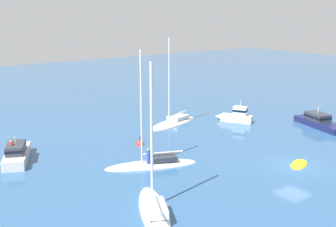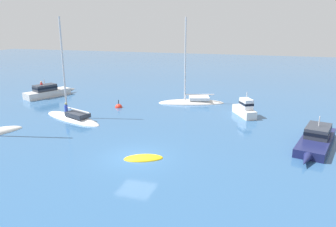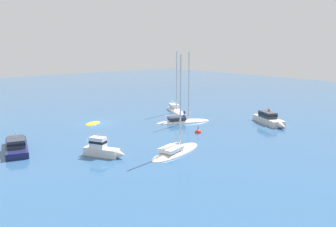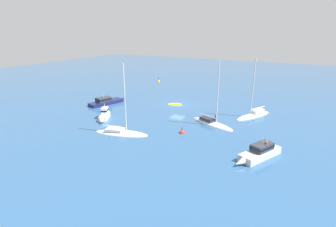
{
  "view_description": "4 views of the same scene",
  "coord_description": "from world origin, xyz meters",
  "px_view_note": "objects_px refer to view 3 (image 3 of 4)",
  "views": [
    {
      "loc": [
        -28.89,
        -21.35,
        12.89
      ],
      "look_at": [
        -4.5,
        11.68,
        2.89
      ],
      "focal_mm": 46.51,
      "sensor_mm": 36.0,
      "label": 1
    },
    {
      "loc": [
        8.38,
        -20.03,
        9.19
      ],
      "look_at": [
        -0.03,
        8.07,
        1.07
      ],
      "focal_mm": 35.27,
      "sensor_mm": 36.0,
      "label": 2
    },
    {
      "loc": [
        22.35,
        42.78,
        10.8
      ],
      "look_at": [
        -4.22,
        10.35,
        2.45
      ],
      "focal_mm": 37.48,
      "sensor_mm": 36.0,
      "label": 3
    },
    {
      "loc": [
        -22.57,
        44.65,
        14.09
      ],
      "look_at": [
        -3.49,
        10.09,
        1.61
      ],
      "focal_mm": 28.93,
      "sensor_mm": 36.0,
      "label": 4
    }
  ],
  "objects_px": {
    "dinghy": "(93,124)",
    "channel_buoy": "(198,133)",
    "cabin_cruiser_1": "(103,149)",
    "cabin_cruiser": "(16,145)",
    "sailboat": "(183,121)",
    "yacht": "(175,110)",
    "motor_cruiser": "(269,119)",
    "sailboat_1": "(176,151)"
  },
  "relations": [
    {
      "from": "dinghy",
      "to": "channel_buoy",
      "type": "relative_size",
      "value": 2.39
    },
    {
      "from": "channel_buoy",
      "to": "cabin_cruiser_1",
      "type": "bearing_deg",
      "value": 2.8
    },
    {
      "from": "cabin_cruiser_1",
      "to": "cabin_cruiser",
      "type": "bearing_deg",
      "value": -168.89
    },
    {
      "from": "sailboat",
      "to": "yacht",
      "type": "height_order",
      "value": "sailboat"
    },
    {
      "from": "cabin_cruiser",
      "to": "cabin_cruiser_1",
      "type": "xyz_separation_m",
      "value": [
        -5.98,
        7.22,
        0.14
      ]
    },
    {
      "from": "cabin_cruiser_1",
      "to": "motor_cruiser",
      "type": "bearing_deg",
      "value": 56.99
    },
    {
      "from": "cabin_cruiser_1",
      "to": "channel_buoy",
      "type": "height_order",
      "value": "cabin_cruiser_1"
    },
    {
      "from": "sailboat",
      "to": "sailboat_1",
      "type": "bearing_deg",
      "value": -112.69
    },
    {
      "from": "motor_cruiser",
      "to": "cabin_cruiser",
      "type": "height_order",
      "value": "motor_cruiser"
    },
    {
      "from": "motor_cruiser",
      "to": "sailboat_1",
      "type": "distance_m",
      "value": 18.48
    },
    {
      "from": "cabin_cruiser_1",
      "to": "channel_buoy",
      "type": "distance_m",
      "value": 13.66
    },
    {
      "from": "cabin_cruiser",
      "to": "sailboat",
      "type": "distance_m",
      "value": 22.01
    },
    {
      "from": "sailboat_1",
      "to": "dinghy",
      "type": "xyz_separation_m",
      "value": [
        0.39,
        -17.06,
        -0.14
      ]
    },
    {
      "from": "sailboat_1",
      "to": "dinghy",
      "type": "relative_size",
      "value": 3.39
    },
    {
      "from": "cabin_cruiser_1",
      "to": "channel_buoy",
      "type": "xyz_separation_m",
      "value": [
        -13.63,
        -0.67,
        -0.7
      ]
    },
    {
      "from": "motor_cruiser",
      "to": "cabin_cruiser_1",
      "type": "height_order",
      "value": "cabin_cruiser_1"
    },
    {
      "from": "motor_cruiser",
      "to": "cabin_cruiser",
      "type": "xyz_separation_m",
      "value": [
        30.61,
        -9.17,
        -0.1
      ]
    },
    {
      "from": "dinghy",
      "to": "motor_cruiser",
      "type": "bearing_deg",
      "value": 117.72
    },
    {
      "from": "yacht",
      "to": "dinghy",
      "type": "xyz_separation_m",
      "value": [
        14.92,
        0.03,
        -0.19
      ]
    },
    {
      "from": "motor_cruiser",
      "to": "sailboat",
      "type": "relative_size",
      "value": 0.68
    },
    {
      "from": "cabin_cruiser",
      "to": "sailboat_1",
      "type": "xyz_separation_m",
      "value": [
        -12.22,
        10.92,
        -0.42
      ]
    },
    {
      "from": "sailboat",
      "to": "channel_buoy",
      "type": "relative_size",
      "value": 8.07
    },
    {
      "from": "cabin_cruiser",
      "to": "dinghy",
      "type": "distance_m",
      "value": 13.34
    },
    {
      "from": "yacht",
      "to": "cabin_cruiser_1",
      "type": "distance_m",
      "value": 24.72
    },
    {
      "from": "cabin_cruiser",
      "to": "dinghy",
      "type": "relative_size",
      "value": 2.8
    },
    {
      "from": "yacht",
      "to": "channel_buoy",
      "type": "relative_size",
      "value": 8.08
    },
    {
      "from": "cabin_cruiser_1",
      "to": "dinghy",
      "type": "relative_size",
      "value": 1.45
    },
    {
      "from": "yacht",
      "to": "channel_buoy",
      "type": "height_order",
      "value": "yacht"
    },
    {
      "from": "motor_cruiser",
      "to": "sailboat_1",
      "type": "relative_size",
      "value": 0.68
    },
    {
      "from": "cabin_cruiser_1",
      "to": "channel_buoy",
      "type": "relative_size",
      "value": 3.48
    },
    {
      "from": "sailboat",
      "to": "sailboat_1",
      "type": "distance_m",
      "value": 13.92
    },
    {
      "from": "cabin_cruiser",
      "to": "sailboat",
      "type": "height_order",
      "value": "sailboat"
    },
    {
      "from": "cabin_cruiser",
      "to": "dinghy",
      "type": "bearing_deg",
      "value": -47.34
    },
    {
      "from": "sailboat",
      "to": "channel_buoy",
      "type": "height_order",
      "value": "sailboat"
    },
    {
      "from": "motor_cruiser",
      "to": "channel_buoy",
      "type": "xyz_separation_m",
      "value": [
        11.01,
        -2.61,
        -0.66
      ]
    },
    {
      "from": "sailboat",
      "to": "dinghy",
      "type": "xyz_separation_m",
      "value": [
        10.16,
        -7.15,
        -0.16
      ]
    },
    {
      "from": "cabin_cruiser",
      "to": "yacht",
      "type": "bearing_deg",
      "value": -61.77
    },
    {
      "from": "cabin_cruiser_1",
      "to": "sailboat",
      "type": "bearing_deg",
      "value": 82.72
    },
    {
      "from": "cabin_cruiser",
      "to": "cabin_cruiser_1",
      "type": "relative_size",
      "value": 1.93
    },
    {
      "from": "dinghy",
      "to": "channel_buoy",
      "type": "xyz_separation_m",
      "value": [
        -7.77,
        12.7,
        0.0
      ]
    },
    {
      "from": "cabin_cruiser",
      "to": "dinghy",
      "type": "height_order",
      "value": "cabin_cruiser"
    },
    {
      "from": "yacht",
      "to": "dinghy",
      "type": "height_order",
      "value": "yacht"
    }
  ]
}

